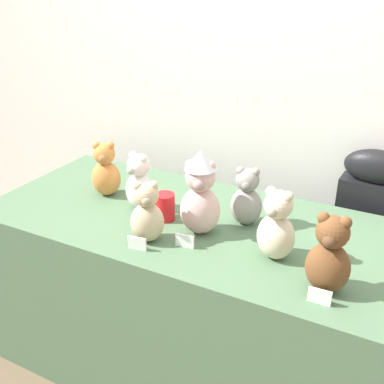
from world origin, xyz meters
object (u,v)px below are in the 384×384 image
object	(u,v)px
display_table	(192,298)
teddy_bear_ginger	(106,171)
instrument_case	(362,254)
teddy_bear_sand	(147,214)
party_cup_red	(165,207)
teddy_bear_blush	(200,194)
teddy_bear_ash	(247,198)
teddy_bear_chestnut	(329,256)
teddy_bear_cream	(276,227)
teddy_bear_snow	(139,183)

from	to	relation	value
display_table	teddy_bear_ginger	size ratio (longest dim) A/B	6.88
instrument_case	teddy_bear_sand	bearing A→B (deg)	-129.71
instrument_case	party_cup_red	xyz separation A→B (m)	(-0.71, -0.56, 0.33)
teddy_bear_blush	party_cup_red	world-z (taller)	teddy_bear_blush
display_table	party_cup_red	distance (m)	0.46
teddy_bear_sand	teddy_bear_ash	world-z (taller)	same
teddy_bear_blush	instrument_case	bearing A→B (deg)	25.97
teddy_bear_sand	teddy_bear_chestnut	bearing A→B (deg)	-32.40
teddy_bear_ash	teddy_bear_chestnut	bearing A→B (deg)	-52.28
teddy_bear_cream	teddy_bear_ginger	size ratio (longest dim) A/B	1.05
party_cup_red	teddy_bear_blush	bearing A→B (deg)	-9.76
teddy_bear_ginger	teddy_bear_snow	size ratio (longest dim) A/B	1.01
teddy_bear_cream	teddy_bear_ash	xyz separation A→B (m)	(-0.18, 0.18, -0.01)
teddy_bear_cream	display_table	bearing A→B (deg)	174.16
instrument_case	teddy_bear_blush	world-z (taller)	teddy_bear_blush
teddy_bear_snow	teddy_bear_ash	size ratio (longest dim) A/B	1.03
teddy_bear_cream	teddy_bear_ash	world-z (taller)	teddy_bear_cream
teddy_bear_sand	party_cup_red	distance (m)	0.18
teddy_bear_sand	teddy_bear_ginger	bearing A→B (deg)	113.79
instrument_case	teddy_bear_ginger	world-z (taller)	teddy_bear_ginger
teddy_bear_cream	teddy_bear_chestnut	bearing A→B (deg)	-17.14
teddy_bear_ash	teddy_bear_blush	bearing A→B (deg)	-146.50
party_cup_red	teddy_bear_sand	bearing A→B (deg)	-80.67
teddy_bear_ginger	teddy_bear_ash	distance (m)	0.65
display_table	teddy_bear_ginger	xyz separation A→B (m)	(-0.44, 0.03, 0.51)
teddy_bear_sand	party_cup_red	world-z (taller)	teddy_bear_sand
teddy_bear_cream	teddy_bear_blush	size ratio (longest dim) A/B	0.78
teddy_bear_blush	party_cup_red	size ratio (longest dim) A/B	3.02
display_table	teddy_bear_cream	bearing A→B (deg)	-16.75
instrument_case	teddy_bear_sand	world-z (taller)	teddy_bear_sand
display_table	party_cup_red	xyz separation A→B (m)	(-0.10, -0.05, 0.45)
teddy_bear_chestnut	teddy_bear_ginger	size ratio (longest dim) A/B	1.07
display_table	teddy_bear_chestnut	bearing A→B (deg)	-20.83
teddy_bear_ginger	teddy_bear_blush	distance (m)	0.53
instrument_case	teddy_bear_ginger	bearing A→B (deg)	-152.16
teddy_bear_chestnut	teddy_bear_snow	xyz separation A→B (m)	(-0.82, 0.21, -0.01)
teddy_bear_snow	instrument_case	bearing A→B (deg)	45.01
instrument_case	teddy_bear_chestnut	distance (m)	0.84
teddy_bear_snow	party_cup_red	size ratio (longest dim) A/B	2.24
display_table	teddy_bear_sand	size ratio (longest dim) A/B	7.16
display_table	teddy_bear_chestnut	distance (m)	0.81
teddy_bear_ginger	party_cup_red	xyz separation A→B (m)	(0.35, -0.08, -0.06)
teddy_bear_ginger	teddy_bear_snow	xyz separation A→B (m)	(0.20, -0.04, -0.00)
instrument_case	teddy_bear_ash	bearing A→B (deg)	-129.49
teddy_bear_ash	party_cup_red	size ratio (longest dim) A/B	2.18
instrument_case	teddy_bear_blush	bearing A→B (deg)	-129.18
instrument_case	teddy_bear_ash	size ratio (longest dim) A/B	4.27
instrument_case	teddy_bear_cream	world-z (taller)	teddy_bear_cream
party_cup_red	teddy_bear_ash	bearing A→B (deg)	21.11
teddy_bear_ash	teddy_bear_blush	size ratio (longest dim) A/B	0.72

